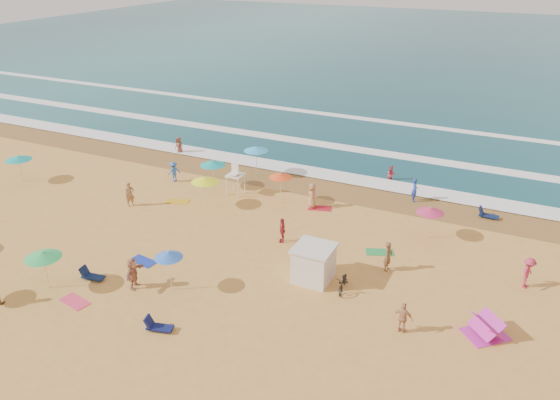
% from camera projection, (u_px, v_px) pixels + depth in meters
% --- Properties ---
extents(ground, '(220.00, 220.00, 0.00)m').
position_uv_depth(ground, '(259.00, 265.00, 32.68)').
color(ground, gold).
rests_on(ground, ground).
extents(ocean, '(220.00, 140.00, 0.18)m').
position_uv_depth(ocean, '(466.00, 50.00, 101.52)').
color(ocean, '#0C4756').
rests_on(ocean, ground).
extents(wet_sand, '(220.00, 220.00, 0.00)m').
position_uv_depth(wet_sand, '(332.00, 189.00, 42.92)').
color(wet_sand, olive).
rests_on(wet_sand, ground).
extents(surf_foam, '(200.00, 18.70, 0.05)m').
position_uv_depth(surf_foam, '(366.00, 153.00, 50.11)').
color(surf_foam, white).
rests_on(surf_foam, ground).
extents(cabana, '(2.00, 2.00, 2.00)m').
position_uv_depth(cabana, '(314.00, 264.00, 30.88)').
color(cabana, silver).
rests_on(cabana, ground).
extents(cabana_roof, '(2.20, 2.20, 0.12)m').
position_uv_depth(cabana_roof, '(314.00, 248.00, 30.44)').
color(cabana_roof, silver).
rests_on(cabana_roof, cabana).
extents(bicycle, '(0.92, 1.95, 0.99)m').
position_uv_depth(bicycle, '(343.00, 282.00, 30.11)').
color(bicycle, black).
rests_on(bicycle, ground).
extents(lifeguard_stand, '(1.20, 1.20, 2.10)m').
position_uv_depth(lifeguard_stand, '(236.00, 181.00, 41.72)').
color(lifeguard_stand, white).
rests_on(lifeguard_stand, ground).
extents(beach_umbrellas, '(46.76, 28.13, 0.74)m').
position_uv_depth(beach_umbrellas, '(239.00, 223.00, 32.96)').
color(beach_umbrellas, '#FF5515').
rests_on(beach_umbrellas, ground).
extents(loungers, '(63.10, 24.47, 0.34)m').
position_uv_depth(loungers, '(359.00, 328.00, 27.03)').
color(loungers, '#0F164D').
rests_on(loungers, ground).
extents(towels, '(48.42, 26.26, 0.03)m').
position_uv_depth(towels, '(260.00, 286.00, 30.60)').
color(towels, '#B24616').
rests_on(towels, ground).
extents(beachgoers, '(47.99, 26.50, 2.14)m').
position_uv_depth(beachgoers, '(286.00, 222.00, 36.00)').
color(beachgoers, tan).
rests_on(beachgoers, ground).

